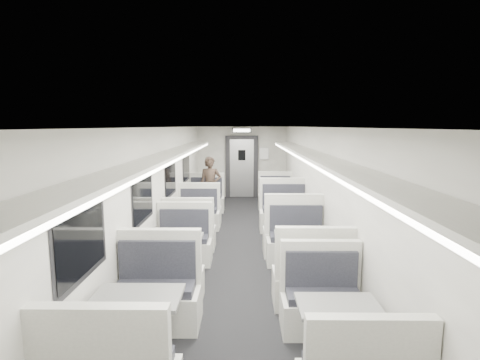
{
  "coord_description": "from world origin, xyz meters",
  "views": [
    {
      "loc": [
        0.06,
        -6.66,
        2.43
      ],
      "look_at": [
        -0.02,
        1.96,
        1.17
      ],
      "focal_mm": 28.0,
      "sensor_mm": 36.0,
      "label": 1
    }
  ],
  "objects_px": {
    "booth_right_a": "(278,202)",
    "exit_sign": "(242,130)",
    "booth_left_a": "(204,204)",
    "passenger": "(210,186)",
    "booth_right_b": "(288,223)",
    "booth_right_c": "(303,257)",
    "booth_left_b": "(195,222)",
    "booth_right_d": "(338,336)",
    "vestibule_door": "(242,167)",
    "booth_left_d": "(138,330)",
    "booth_left_c": "(176,258)"
  },
  "relations": [
    {
      "from": "booth_right_a",
      "to": "exit_sign",
      "type": "xyz_separation_m",
      "value": [
        -1.0,
        2.01,
        1.92
      ]
    },
    {
      "from": "booth_left_a",
      "to": "booth_right_a",
      "type": "relative_size",
      "value": 1.01
    },
    {
      "from": "passenger",
      "to": "booth_right_b",
      "type": "bearing_deg",
      "value": -53.4
    },
    {
      "from": "booth_right_b",
      "to": "booth_right_c",
      "type": "xyz_separation_m",
      "value": [
        0.0,
        -2.05,
        -0.02
      ]
    },
    {
      "from": "booth_left_b",
      "to": "booth_right_b",
      "type": "height_order",
      "value": "booth_right_b"
    },
    {
      "from": "booth_left_a",
      "to": "booth_right_a",
      "type": "height_order",
      "value": "booth_left_a"
    },
    {
      "from": "booth_left_a",
      "to": "booth_left_b",
      "type": "height_order",
      "value": "booth_left_a"
    },
    {
      "from": "booth_left_a",
      "to": "booth_right_d",
      "type": "height_order",
      "value": "booth_left_a"
    },
    {
      "from": "booth_left_b",
      "to": "booth_right_c",
      "type": "distance_m",
      "value": 3.03
    },
    {
      "from": "booth_right_b",
      "to": "vestibule_door",
      "type": "xyz_separation_m",
      "value": [
        -1.0,
        4.91,
        0.64
      ]
    },
    {
      "from": "booth_right_c",
      "to": "exit_sign",
      "type": "bearing_deg",
      "value": 98.79
    },
    {
      "from": "passenger",
      "to": "booth_left_d",
      "type": "bearing_deg",
      "value": -93.7
    },
    {
      "from": "booth_right_a",
      "to": "booth_left_a",
      "type": "bearing_deg",
      "value": -169.28
    },
    {
      "from": "booth_right_a",
      "to": "booth_left_c",
      "type": "bearing_deg",
      "value": -114.35
    },
    {
      "from": "booth_right_a",
      "to": "booth_right_d",
      "type": "distance_m",
      "value": 6.63
    },
    {
      "from": "booth_right_d",
      "to": "passenger",
      "type": "height_order",
      "value": "passenger"
    },
    {
      "from": "booth_left_b",
      "to": "booth_right_d",
      "type": "xyz_separation_m",
      "value": [
        2.0,
        -4.44,
        -0.0
      ]
    },
    {
      "from": "booth_left_b",
      "to": "booth_right_b",
      "type": "xyz_separation_m",
      "value": [
        2.0,
        -0.22,
        0.05
      ]
    },
    {
      "from": "booth_left_a",
      "to": "booth_right_a",
      "type": "bearing_deg",
      "value": 10.72
    },
    {
      "from": "passenger",
      "to": "booth_right_d",
      "type": "bearing_deg",
      "value": -76.46
    },
    {
      "from": "booth_right_b",
      "to": "booth_right_d",
      "type": "distance_m",
      "value": 4.22
    },
    {
      "from": "booth_left_b",
      "to": "booth_right_d",
      "type": "distance_m",
      "value": 4.87
    },
    {
      "from": "booth_left_a",
      "to": "booth_right_c",
      "type": "bearing_deg",
      "value": -63.89
    },
    {
      "from": "booth_left_a",
      "to": "booth_right_b",
      "type": "relative_size",
      "value": 0.9
    },
    {
      "from": "booth_left_d",
      "to": "vestibule_door",
      "type": "height_order",
      "value": "vestibule_door"
    },
    {
      "from": "booth_right_a",
      "to": "booth_right_d",
      "type": "bearing_deg",
      "value": -90.0
    },
    {
      "from": "booth_right_c",
      "to": "booth_right_d",
      "type": "xyz_separation_m",
      "value": [
        0.0,
        -2.17,
        -0.03
      ]
    },
    {
      "from": "vestibule_door",
      "to": "booth_right_b",
      "type": "bearing_deg",
      "value": -78.49
    },
    {
      "from": "booth_right_d",
      "to": "booth_right_b",
      "type": "bearing_deg",
      "value": 90.0
    },
    {
      "from": "booth_left_b",
      "to": "exit_sign",
      "type": "height_order",
      "value": "exit_sign"
    },
    {
      "from": "booth_right_d",
      "to": "booth_left_c",
      "type": "bearing_deg",
      "value": 132.19
    },
    {
      "from": "booth_left_d",
      "to": "passenger",
      "type": "distance_m",
      "value": 6.48
    },
    {
      "from": "booth_right_b",
      "to": "passenger",
      "type": "height_order",
      "value": "passenger"
    },
    {
      "from": "booth_right_b",
      "to": "exit_sign",
      "type": "xyz_separation_m",
      "value": [
        -1.0,
        4.42,
        1.88
      ]
    },
    {
      "from": "booth_left_c",
      "to": "booth_right_b",
      "type": "xyz_separation_m",
      "value": [
        2.0,
        2.01,
        0.05
      ]
    },
    {
      "from": "booth_left_d",
      "to": "booth_right_d",
      "type": "distance_m",
      "value": 2.0
    },
    {
      "from": "booth_right_d",
      "to": "booth_left_a",
      "type": "bearing_deg",
      "value": 107.75
    },
    {
      "from": "booth_left_c",
      "to": "exit_sign",
      "type": "xyz_separation_m",
      "value": [
        1.0,
        6.43,
        1.92
      ]
    },
    {
      "from": "booth_left_a",
      "to": "exit_sign",
      "type": "distance_m",
      "value": 3.22
    },
    {
      "from": "booth_left_b",
      "to": "booth_right_c",
      "type": "relative_size",
      "value": 0.93
    },
    {
      "from": "booth_right_b",
      "to": "booth_left_c",
      "type": "bearing_deg",
      "value": -134.88
    },
    {
      "from": "booth_left_a",
      "to": "booth_left_c",
      "type": "bearing_deg",
      "value": -90.0
    },
    {
      "from": "booth_left_c",
      "to": "booth_left_a",
      "type": "bearing_deg",
      "value": 90.0
    },
    {
      "from": "booth_right_c",
      "to": "booth_right_a",
      "type": "bearing_deg",
      "value": 90.0
    },
    {
      "from": "booth_right_a",
      "to": "booth_right_b",
      "type": "relative_size",
      "value": 0.89
    },
    {
      "from": "booth_right_b",
      "to": "booth_left_d",
      "type": "bearing_deg",
      "value": -115.57
    },
    {
      "from": "booth_left_d",
      "to": "exit_sign",
      "type": "xyz_separation_m",
      "value": [
        1.0,
        8.6,
        1.89
      ]
    },
    {
      "from": "booth_right_d",
      "to": "vestibule_door",
      "type": "distance_m",
      "value": 9.21
    },
    {
      "from": "booth_right_d",
      "to": "exit_sign",
      "type": "distance_m",
      "value": 8.91
    },
    {
      "from": "booth_left_c",
      "to": "exit_sign",
      "type": "bearing_deg",
      "value": 81.16
    }
  ]
}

